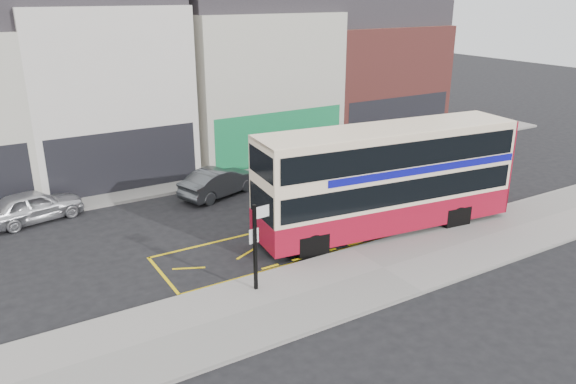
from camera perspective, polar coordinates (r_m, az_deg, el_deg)
ground at (r=22.57m, az=5.85°, el=-5.68°), size 120.00×120.00×0.00m
pavement at (r=20.96m, az=9.65°, el=-7.75°), size 40.00×4.00×0.15m
kerb at (r=22.28m, az=6.44°, el=-5.85°), size 40.00×0.15×0.15m
far_pavement at (r=31.38m, az=-6.25°, el=1.85°), size 50.00×3.00×0.15m
road_markings at (r=23.74m, az=3.54°, el=-4.27°), size 14.00×3.40×0.01m
terrace_left at (r=32.20m, az=-18.79°, el=10.99°), size 8.00×8.01×11.80m
terrace_green_shop at (r=35.30m, az=-4.13°, el=12.24°), size 9.00×8.01×11.30m
terrace_right at (r=40.24m, az=7.62°, el=12.33°), size 9.00×8.01×10.30m
double_decker_bus at (r=23.62m, az=10.06°, el=1.45°), size 11.45×3.88×4.49m
bus_stop_post at (r=18.51m, az=-3.22°, el=-4.79°), size 0.76×0.14×3.04m
car_silver at (r=27.18m, az=-24.44°, el=-1.30°), size 4.43×2.49×1.42m
car_grey at (r=28.12m, az=-6.97°, el=1.05°), size 4.55×2.81×1.42m
car_white at (r=34.76m, az=8.70°, el=4.54°), size 4.73×2.20×1.34m
street_tree_right at (r=33.95m, az=-0.26°, el=8.57°), size 2.09×2.09×4.52m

